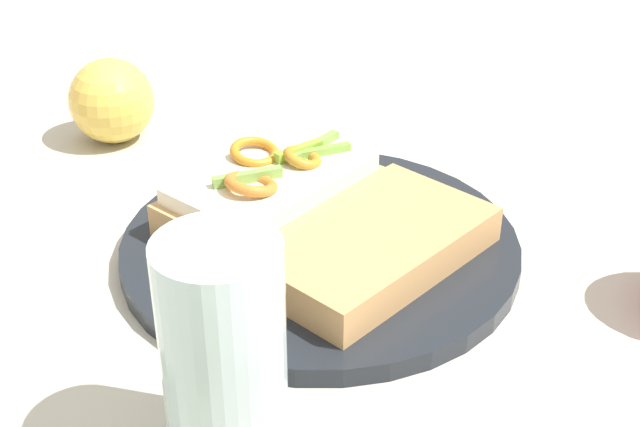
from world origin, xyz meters
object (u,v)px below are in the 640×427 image
object	(u,v)px
plate	(320,246)
bread_slice_side	(371,245)
apple_1	(112,101)
sandwich	(273,193)
drinking_glass	(224,356)

from	to	relation	value
plate	bread_slice_side	bearing A→B (deg)	-146.80
bread_slice_side	apple_1	xyz separation A→B (m)	(0.27, 0.14, 0.01)
bread_slice_side	apple_1	world-z (taller)	apple_1
plate	bread_slice_side	world-z (taller)	bread_slice_side
bread_slice_side	sandwich	bearing A→B (deg)	92.85
apple_1	drinking_glass	world-z (taller)	drinking_glass
plate	sandwich	size ratio (longest dim) A/B	1.56
sandwich	drinking_glass	world-z (taller)	drinking_glass
drinking_glass	apple_1	bearing A→B (deg)	3.26
plate	sandwich	bearing A→B (deg)	32.93
plate	apple_1	size ratio (longest dim) A/B	3.75
bread_slice_side	drinking_glass	world-z (taller)	drinking_glass
bread_slice_side	plate	bearing A→B (deg)	92.99
sandwich	bread_slice_side	size ratio (longest dim) A/B	1.09
plate	bread_slice_side	distance (m)	0.05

